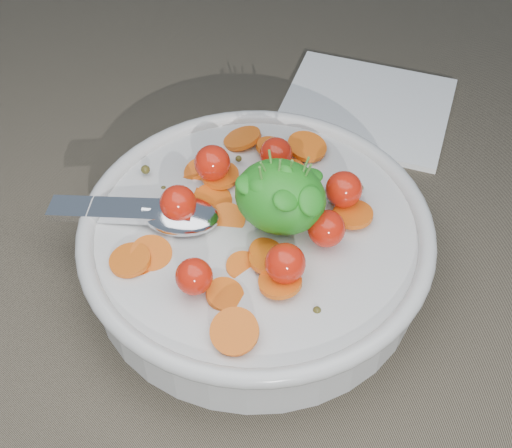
% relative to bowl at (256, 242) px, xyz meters
% --- Properties ---
extents(ground, '(6.00, 6.00, 0.00)m').
position_rel_bowl_xyz_m(ground, '(0.00, -0.01, -0.03)').
color(ground, '#6A5F4C').
rests_on(ground, ground).
extents(bowl, '(0.31, 0.29, 0.12)m').
position_rel_bowl_xyz_m(bowl, '(0.00, 0.00, 0.00)').
color(bowl, silver).
rests_on(bowl, ground).
extents(napkin, '(0.19, 0.17, 0.01)m').
position_rel_bowl_xyz_m(napkin, '(0.01, 0.24, -0.03)').
color(napkin, white).
rests_on(napkin, ground).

